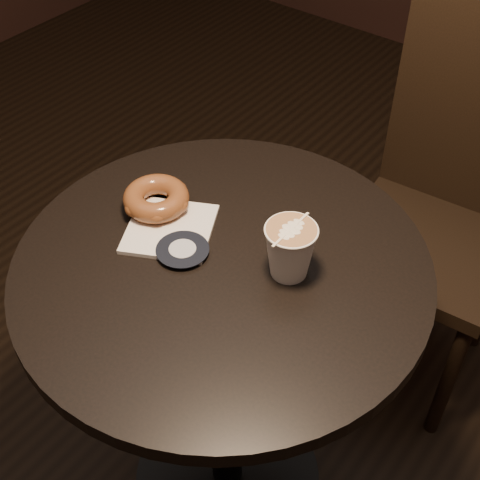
{
  "coord_description": "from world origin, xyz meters",
  "views": [
    {
      "loc": [
        0.5,
        -0.6,
        1.54
      ],
      "look_at": [
        0.01,
        0.03,
        0.79
      ],
      "focal_mm": 50.0,
      "sensor_mm": 36.0,
      "label": 1
    }
  ],
  "objects_px": {
    "chair": "(449,189)",
    "pastry_bag": "(170,229)",
    "latte_cup": "(290,251)",
    "doughnut": "(156,198)",
    "cafe_table": "(224,336)"
  },
  "relations": [
    {
      "from": "pastry_bag",
      "to": "doughnut",
      "type": "relative_size",
      "value": 1.23
    },
    {
      "from": "chair",
      "to": "latte_cup",
      "type": "relative_size",
      "value": 10.3
    },
    {
      "from": "cafe_table",
      "to": "chair",
      "type": "xyz_separation_m",
      "value": [
        0.15,
        0.66,
        -0.0
      ]
    },
    {
      "from": "cafe_table",
      "to": "doughnut",
      "type": "distance_m",
      "value": 0.29
    },
    {
      "from": "doughnut",
      "to": "latte_cup",
      "type": "relative_size",
      "value": 1.24
    },
    {
      "from": "cafe_table",
      "to": "latte_cup",
      "type": "xyz_separation_m",
      "value": [
        0.1,
        0.05,
        0.25
      ]
    },
    {
      "from": "cafe_table",
      "to": "pastry_bag",
      "type": "relative_size",
      "value": 5.16
    },
    {
      "from": "chair",
      "to": "cafe_table",
      "type": "bearing_deg",
      "value": -107.19
    },
    {
      "from": "pastry_bag",
      "to": "latte_cup",
      "type": "height_order",
      "value": "latte_cup"
    },
    {
      "from": "cafe_table",
      "to": "latte_cup",
      "type": "bearing_deg",
      "value": 25.26
    },
    {
      "from": "doughnut",
      "to": "latte_cup",
      "type": "bearing_deg",
      "value": 3.49
    },
    {
      "from": "pastry_bag",
      "to": "doughnut",
      "type": "xyz_separation_m",
      "value": [
        -0.05,
        0.03,
        0.02
      ]
    },
    {
      "from": "cafe_table",
      "to": "chair",
      "type": "relative_size",
      "value": 0.77
    },
    {
      "from": "chair",
      "to": "pastry_bag",
      "type": "xyz_separation_m",
      "value": [
        -0.26,
        -0.66,
        0.21
      ]
    },
    {
      "from": "chair",
      "to": "pastry_bag",
      "type": "distance_m",
      "value": 0.74
    }
  ]
}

